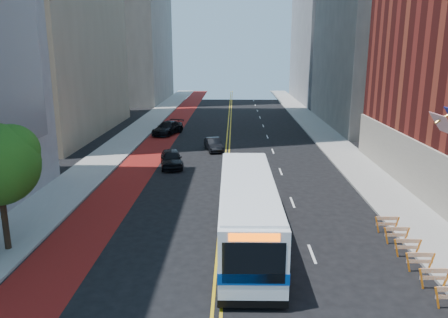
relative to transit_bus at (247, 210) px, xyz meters
name	(u,v)px	position (x,y,z in m)	size (l,w,h in m)	color
sidewalk_left	(115,150)	(-13.42, 22.60, -1.83)	(4.00, 140.00, 0.15)	gray
sidewalk_right	(341,151)	(10.58, 22.60, -1.83)	(4.00, 140.00, 0.15)	gray
bus_lane_paint	(152,151)	(-9.52, 22.60, -1.90)	(3.60, 140.00, 0.01)	maroon
center_line_inner	(226,151)	(-1.60, 22.60, -1.90)	(0.14, 140.00, 0.01)	gold
center_line_outer	(229,151)	(-1.24, 22.60, -1.90)	(0.14, 140.00, 0.01)	gold
lane_dashes	(267,137)	(3.38, 30.60, -1.90)	(0.14, 98.20, 0.01)	silver
construction_barriers	(427,267)	(8.18, -3.97, -1.23)	(1.42, 10.91, 1.00)	orange
transit_bus	(247,210)	(0.00, 0.00, 0.00)	(3.03, 13.30, 3.65)	white
car_a	(171,159)	(-6.47, 15.97, -1.11)	(1.88, 4.66, 1.59)	black
car_b	(213,144)	(-2.92, 22.81, -1.23)	(1.42, 4.07, 1.34)	black
car_c	(168,128)	(-9.14, 31.86, -1.10)	(2.26, 5.56, 1.61)	black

